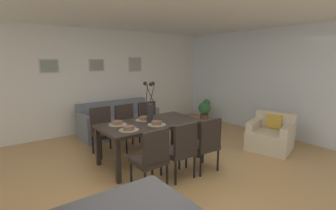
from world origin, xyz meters
TOP-DOWN VIEW (x-y plane):
  - ground_plane at (0.00, 0.00)m, footprint 9.00×9.00m
  - back_wall_panel at (0.00, 3.25)m, footprint 9.00×0.10m
  - side_window_wall at (3.65, 0.40)m, footprint 0.10×6.30m
  - ceiling_panel at (0.00, 0.40)m, footprint 9.00×7.20m
  - dining_table at (0.27, 0.69)m, footprint 1.80×0.93m
  - dining_chair_near_left at (-0.26, -0.17)m, footprint 0.45×0.45m
  - dining_chair_near_right at (-0.27, 1.58)m, footprint 0.46×0.46m
  - dining_chair_far_left at (0.28, -0.17)m, footprint 0.44×0.44m
  - dining_chair_far_right at (0.24, 1.55)m, footprint 0.47×0.47m
  - dining_chair_mid_left at (0.77, -0.21)m, footprint 0.47×0.47m
  - dining_chair_mid_right at (0.79, 1.54)m, footprint 0.46×0.46m
  - centerpiece_vase at (0.27, 0.70)m, footprint 0.21×0.23m
  - placemat_near_left at (-0.27, 0.48)m, footprint 0.32×0.32m
  - bowl_near_left at (-0.27, 0.48)m, footprint 0.17×0.17m
  - placemat_near_right at (-0.27, 0.90)m, footprint 0.32×0.32m
  - bowl_near_right at (-0.27, 0.90)m, footprint 0.17×0.17m
  - placemat_far_left at (0.27, 0.48)m, footprint 0.32×0.32m
  - bowl_far_left at (0.27, 0.48)m, footprint 0.17×0.17m
  - placemat_far_right at (0.27, 0.90)m, footprint 0.32×0.32m
  - bowl_far_right at (0.27, 0.90)m, footprint 0.17×0.17m
  - sofa at (0.52, 2.59)m, footprint 1.86×0.84m
  - armchair at (2.62, -0.28)m, footprint 0.98×0.98m
  - framed_picture_left at (-0.84, 3.18)m, footprint 0.41×0.03m
  - framed_picture_center at (0.27, 3.18)m, footprint 0.38×0.03m
  - framed_picture_right at (1.37, 3.18)m, footprint 0.39×0.03m
  - potted_plant at (3.16, 2.19)m, footprint 0.36×0.36m

SIDE VIEW (x-z plane):
  - ground_plane at x=0.00m, z-range 0.00..0.00m
  - sofa at x=0.52m, z-range -0.12..0.68m
  - armchair at x=2.62m, z-range -0.09..0.66m
  - potted_plant at x=3.16m, z-range 0.04..0.71m
  - dining_chair_near_left at x=-0.26m, z-range 0.05..0.97m
  - dining_chair_near_right at x=-0.27m, z-range 0.05..0.97m
  - dining_chair_far_left at x=0.28m, z-range 0.05..0.97m
  - dining_chair_far_right at x=0.24m, z-range 0.05..0.97m
  - dining_chair_mid_left at x=0.77m, z-range 0.05..0.97m
  - dining_chair_mid_right at x=0.79m, z-range 0.05..0.97m
  - dining_table at x=0.27m, z-range 0.29..1.03m
  - placemat_near_left at x=-0.27m, z-range 0.74..0.75m
  - placemat_near_right at x=-0.27m, z-range 0.74..0.75m
  - placemat_far_left at x=0.27m, z-range 0.74..0.75m
  - placemat_far_right at x=0.27m, z-range 0.74..0.75m
  - bowl_near_left at x=-0.27m, z-range 0.75..0.81m
  - bowl_near_right at x=-0.27m, z-range 0.75..0.81m
  - bowl_far_left at x=0.27m, z-range 0.75..0.81m
  - bowl_far_right at x=0.27m, z-range 0.75..0.81m
  - centerpiece_vase at x=0.27m, z-range 0.66..1.39m
  - back_wall_panel at x=0.00m, z-range 0.00..2.60m
  - side_window_wall at x=3.65m, z-range 0.00..2.60m
  - framed_picture_right at x=1.37m, z-range 1.50..1.90m
  - framed_picture_left at x=-0.84m, z-range 1.54..1.86m
  - framed_picture_center at x=0.27m, z-range 1.55..1.85m
  - ceiling_panel at x=0.00m, z-range 2.60..2.68m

